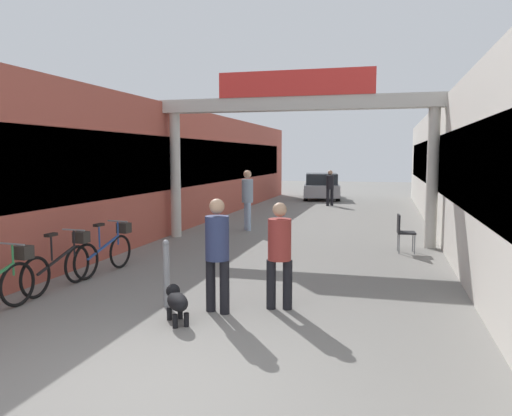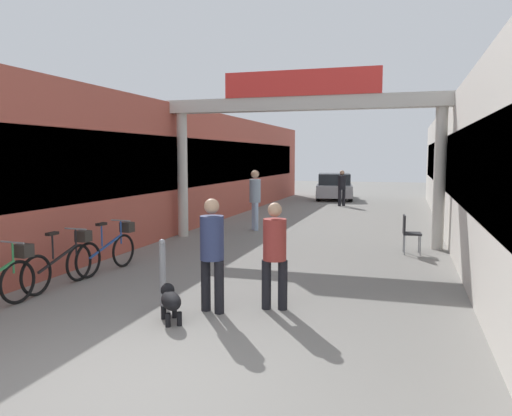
{
  "view_description": "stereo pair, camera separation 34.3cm",
  "coord_description": "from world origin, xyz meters",
  "px_view_note": "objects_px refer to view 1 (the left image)",
  "views": [
    {
      "loc": [
        2.28,
        -4.3,
        2.24
      ],
      "look_at": [
        0.0,
        4.4,
        1.3
      ],
      "focal_mm": 35.0,
      "sensor_mm": 36.0,
      "label": 1
    },
    {
      "loc": [
        2.6,
        -4.2,
        2.24
      ],
      "look_at": [
        0.0,
        4.4,
        1.3
      ],
      "focal_mm": 35.0,
      "sensor_mm": 36.0,
      "label": 2
    }
  ],
  "objects_px": {
    "pedestrian_companion": "(279,249)",
    "bollard_post_metal": "(166,273)",
    "dog_on_leash": "(177,301)",
    "bicycle_blue_third": "(108,250)",
    "pedestrian_elderly_walking": "(330,186)",
    "cafe_chair_black_nearer": "(403,230)",
    "pedestrian_carrying_crate": "(247,196)",
    "parked_car_silver": "(321,187)",
    "bicycle_black_second": "(62,263)",
    "pedestrian_with_dog": "(217,248)"
  },
  "relations": [
    {
      "from": "cafe_chair_black_nearer",
      "to": "bollard_post_metal",
      "type": "bearing_deg",
      "value": -124.07
    },
    {
      "from": "dog_on_leash",
      "to": "bicycle_blue_third",
      "type": "xyz_separation_m",
      "value": [
        -2.47,
        2.35,
        0.14
      ]
    },
    {
      "from": "pedestrian_companion",
      "to": "parked_car_silver",
      "type": "distance_m",
      "value": 19.17
    },
    {
      "from": "pedestrian_companion",
      "to": "bollard_post_metal",
      "type": "xyz_separation_m",
      "value": [
        -1.66,
        -0.3,
        -0.38
      ]
    },
    {
      "from": "pedestrian_companion",
      "to": "bicycle_black_second",
      "type": "height_order",
      "value": "pedestrian_companion"
    },
    {
      "from": "pedestrian_with_dog",
      "to": "pedestrian_carrying_crate",
      "type": "bearing_deg",
      "value": 102.56
    },
    {
      "from": "pedestrian_elderly_walking",
      "to": "bollard_post_metal",
      "type": "distance_m",
      "value": 15.84
    },
    {
      "from": "dog_on_leash",
      "to": "bicycle_blue_third",
      "type": "height_order",
      "value": "bicycle_blue_third"
    },
    {
      "from": "pedestrian_carrying_crate",
      "to": "dog_on_leash",
      "type": "bearing_deg",
      "value": -80.88
    },
    {
      "from": "pedestrian_companion",
      "to": "pedestrian_carrying_crate",
      "type": "distance_m",
      "value": 7.83
    },
    {
      "from": "pedestrian_companion",
      "to": "bicycle_black_second",
      "type": "bearing_deg",
      "value": 177.16
    },
    {
      "from": "bollard_post_metal",
      "to": "cafe_chair_black_nearer",
      "type": "bearing_deg",
      "value": 55.93
    },
    {
      "from": "bicycle_blue_third",
      "to": "cafe_chair_black_nearer",
      "type": "height_order",
      "value": "bicycle_blue_third"
    },
    {
      "from": "pedestrian_elderly_walking",
      "to": "dog_on_leash",
      "type": "bearing_deg",
      "value": -90.88
    },
    {
      "from": "pedestrian_companion",
      "to": "dog_on_leash",
      "type": "relative_size",
      "value": 2.42
    },
    {
      "from": "bicycle_blue_third",
      "to": "cafe_chair_black_nearer",
      "type": "xyz_separation_m",
      "value": [
        5.56,
        3.5,
        0.1
      ]
    },
    {
      "from": "pedestrian_companion",
      "to": "bicycle_blue_third",
      "type": "bearing_deg",
      "value": 158.79
    },
    {
      "from": "pedestrian_with_dog",
      "to": "cafe_chair_black_nearer",
      "type": "bearing_deg",
      "value": 63.04
    },
    {
      "from": "pedestrian_elderly_walking",
      "to": "dog_on_leash",
      "type": "height_order",
      "value": "pedestrian_elderly_walking"
    },
    {
      "from": "dog_on_leash",
      "to": "bicycle_black_second",
      "type": "bearing_deg",
      "value": 156.7
    },
    {
      "from": "bollard_post_metal",
      "to": "cafe_chair_black_nearer",
      "type": "height_order",
      "value": "bollard_post_metal"
    },
    {
      "from": "pedestrian_with_dog",
      "to": "dog_on_leash",
      "type": "height_order",
      "value": "pedestrian_with_dog"
    },
    {
      "from": "pedestrian_carrying_crate",
      "to": "bicycle_black_second",
      "type": "relative_size",
      "value": 1.07
    },
    {
      "from": "pedestrian_companion",
      "to": "pedestrian_elderly_walking",
      "type": "distance_m",
      "value": 15.55
    },
    {
      "from": "cafe_chair_black_nearer",
      "to": "bicycle_black_second",
      "type": "bearing_deg",
      "value": -140.16
    },
    {
      "from": "dog_on_leash",
      "to": "bicycle_black_second",
      "type": "height_order",
      "value": "bicycle_black_second"
    },
    {
      "from": "bollard_post_metal",
      "to": "pedestrian_companion",
      "type": "bearing_deg",
      "value": 10.23
    },
    {
      "from": "dog_on_leash",
      "to": "bicycle_blue_third",
      "type": "bearing_deg",
      "value": 136.32
    },
    {
      "from": "bicycle_blue_third",
      "to": "parked_car_silver",
      "type": "distance_m",
      "value": 17.75
    },
    {
      "from": "pedestrian_companion",
      "to": "bollard_post_metal",
      "type": "relative_size",
      "value": 1.56
    },
    {
      "from": "dog_on_leash",
      "to": "cafe_chair_black_nearer",
      "type": "distance_m",
      "value": 6.63
    },
    {
      "from": "dog_on_leash",
      "to": "cafe_chair_black_nearer",
      "type": "bearing_deg",
      "value": 62.11
    },
    {
      "from": "pedestrian_with_dog",
      "to": "bicycle_black_second",
      "type": "xyz_separation_m",
      "value": [
        -2.98,
        0.57,
        -0.5
      ]
    },
    {
      "from": "cafe_chair_black_nearer",
      "to": "dog_on_leash",
      "type": "bearing_deg",
      "value": -117.89
    },
    {
      "from": "pedestrian_carrying_crate",
      "to": "pedestrian_with_dog",
      "type": "bearing_deg",
      "value": -77.44
    },
    {
      "from": "parked_car_silver",
      "to": "bicycle_black_second",
      "type": "bearing_deg",
      "value": -96.05
    },
    {
      "from": "pedestrian_with_dog",
      "to": "bicycle_black_second",
      "type": "bearing_deg",
      "value": 169.15
    },
    {
      "from": "cafe_chair_black_nearer",
      "to": "parked_car_silver",
      "type": "bearing_deg",
      "value": 104.58
    },
    {
      "from": "pedestrian_companion",
      "to": "pedestrian_elderly_walking",
      "type": "relative_size",
      "value": 0.98
    },
    {
      "from": "dog_on_leash",
      "to": "bicycle_blue_third",
      "type": "relative_size",
      "value": 0.39
    },
    {
      "from": "pedestrian_companion",
      "to": "bicycle_blue_third",
      "type": "xyz_separation_m",
      "value": [
        -3.68,
        1.43,
        -0.46
      ]
    },
    {
      "from": "pedestrian_carrying_crate",
      "to": "dog_on_leash",
      "type": "height_order",
      "value": "pedestrian_carrying_crate"
    },
    {
      "from": "pedestrian_carrying_crate",
      "to": "bicycle_blue_third",
      "type": "height_order",
      "value": "pedestrian_carrying_crate"
    },
    {
      "from": "dog_on_leash",
      "to": "cafe_chair_black_nearer",
      "type": "height_order",
      "value": "cafe_chair_black_nearer"
    },
    {
      "from": "bicycle_blue_third",
      "to": "bollard_post_metal",
      "type": "xyz_separation_m",
      "value": [
        2.03,
        -1.73,
        0.08
      ]
    },
    {
      "from": "dog_on_leash",
      "to": "cafe_chair_black_nearer",
      "type": "relative_size",
      "value": 0.73
    },
    {
      "from": "pedestrian_elderly_walking",
      "to": "bicycle_blue_third",
      "type": "distance_m",
      "value": 14.35
    },
    {
      "from": "pedestrian_elderly_walking",
      "to": "bollard_post_metal",
      "type": "relative_size",
      "value": 1.59
    },
    {
      "from": "pedestrian_with_dog",
      "to": "parked_car_silver",
      "type": "relative_size",
      "value": 0.39
    },
    {
      "from": "bicycle_black_second",
      "to": "parked_car_silver",
      "type": "bearing_deg",
      "value": 83.95
    }
  ]
}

